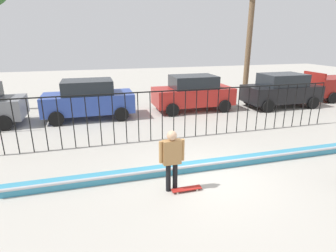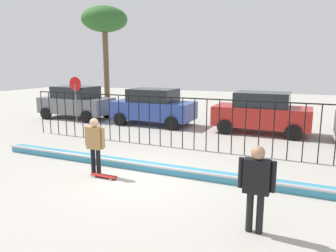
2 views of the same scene
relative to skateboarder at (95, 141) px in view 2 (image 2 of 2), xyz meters
The scene contains 11 objects.
ground_plane 1.58m from the skateboarder, 14.64° to the left, with size 60.00×60.00×0.00m, color #ADA89E.
bowl_coping_ledge 1.74m from the skateboarder, 37.72° to the left, with size 11.00×0.40×0.27m.
perimeter_fence 3.95m from the skateboarder, 72.35° to the left, with size 14.04×0.04×1.94m.
skateboarder is the anchor object (origin of this frame).
skateboard 1.01m from the skateboarder, 21.46° to the right, with size 0.80×0.20×0.07m.
camera_operator 4.90m from the skateboarder, 16.93° to the right, with size 0.68×0.26×1.68m.
parked_car_gray 10.34m from the skateboarder, 132.75° to the left, with size 4.30×2.12×1.90m.
parked_car_blue 7.91m from the skateboarder, 104.58° to the left, with size 4.30×2.12×1.90m.
parked_car_red 8.55m from the skateboarder, 65.70° to the left, with size 4.30×2.12×1.90m.
stop_sign 8.86m from the skateboarder, 133.24° to the left, with size 0.76×0.07×2.50m.
palm_tree_short 13.65m from the skateboarder, 123.13° to the left, with size 2.95×2.95×6.83m.
Camera 2 is at (4.25, -7.44, 3.11)m, focal length 33.85 mm.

